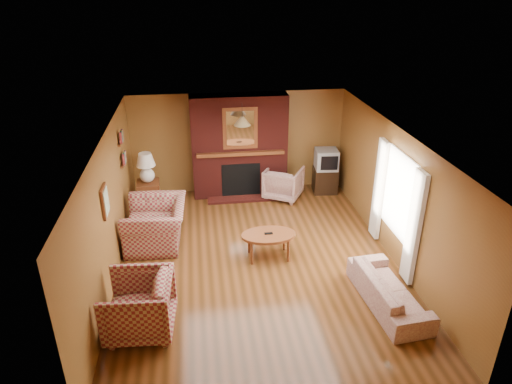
{
  "coord_description": "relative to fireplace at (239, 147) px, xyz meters",
  "views": [
    {
      "loc": [
        -0.99,
        -6.99,
        4.73
      ],
      "look_at": [
        0.06,
        0.6,
        1.13
      ],
      "focal_mm": 32.0,
      "sensor_mm": 36.0,
      "label": 1
    }
  ],
  "objects": [
    {
      "name": "bookshelf",
      "position": [
        -2.44,
        -1.08,
        0.48
      ],
      "size": [
        0.09,
        0.55,
        0.71
      ],
      "color": "brown",
      "rests_on": "wall_left"
    },
    {
      "name": "pendant_light",
      "position": [
        0.0,
        -0.68,
        0.82
      ],
      "size": [
        0.36,
        0.36,
        0.48
      ],
      "color": "black",
      "rests_on": "ceiling"
    },
    {
      "name": "tv_stand",
      "position": [
        2.05,
        -0.18,
        -0.88
      ],
      "size": [
        0.59,
        0.55,
        0.6
      ],
      "primitive_type": "cube",
      "rotation": [
        0.0,
        0.0,
        -0.09
      ],
      "color": "black",
      "rests_on": "floor"
    },
    {
      "name": "plaid_armchair",
      "position": [
        -1.95,
        -4.54,
        -0.74
      ],
      "size": [
        1.04,
        1.02,
        0.89
      ],
      "primitive_type": "imported",
      "rotation": [
        0.0,
        0.0,
        -1.64
      ],
      "color": "maroon",
      "rests_on": "floor"
    },
    {
      "name": "botanical_print",
      "position": [
        -2.47,
        -3.28,
        0.37
      ],
      "size": [
        0.05,
        0.4,
        0.5
      ],
      "color": "brown",
      "rests_on": "wall_left"
    },
    {
      "name": "ceiling",
      "position": [
        0.0,
        -2.98,
        1.22
      ],
      "size": [
        6.5,
        6.5,
        0.0
      ],
      "primitive_type": "plane",
      "rotation": [
        3.14,
        0.0,
        0.0
      ],
      "color": "silver",
      "rests_on": "wall_back"
    },
    {
      "name": "coffee_table",
      "position": [
        0.23,
        -2.86,
        -0.74
      ],
      "size": [
        1.0,
        0.62,
        0.52
      ],
      "color": "brown",
      "rests_on": "floor"
    },
    {
      "name": "plaid_loveseat",
      "position": [
        -1.85,
        -2.07,
        -0.76
      ],
      "size": [
        1.19,
        1.35,
        0.85
      ],
      "primitive_type": "imported",
      "rotation": [
        0.0,
        0.0,
        -1.61
      ],
      "color": "maroon",
      "rests_on": "floor"
    },
    {
      "name": "floor",
      "position": [
        0.0,
        -2.98,
        -1.18
      ],
      "size": [
        6.5,
        6.5,
        0.0
      ],
      "primitive_type": "plane",
      "color": "#45270E",
      "rests_on": "ground"
    },
    {
      "name": "table_lamp",
      "position": [
        -2.1,
        -0.53,
        -0.15
      ],
      "size": [
        0.41,
        0.41,
        0.68
      ],
      "color": "white",
      "rests_on": "side_table"
    },
    {
      "name": "side_table",
      "position": [
        -2.1,
        -0.53,
        -0.86
      ],
      "size": [
        0.51,
        0.51,
        0.65
      ],
      "primitive_type": "cube",
      "rotation": [
        0.0,
        0.0,
        0.05
      ],
      "color": "brown",
      "rests_on": "floor"
    },
    {
      "name": "wall_left",
      "position": [
        -2.5,
        -2.98,
        0.02
      ],
      "size": [
        0.0,
        6.5,
        6.5
      ],
      "primitive_type": "plane",
      "rotation": [
        1.57,
        0.0,
        1.57
      ],
      "color": "brown",
      "rests_on": "floor"
    },
    {
      "name": "floral_armchair",
      "position": [
        0.99,
        -0.37,
        -0.81
      ],
      "size": [
        1.1,
        1.11,
        0.75
      ],
      "primitive_type": "imported",
      "rotation": [
        0.0,
        0.0,
        2.63
      ],
      "color": "beige",
      "rests_on": "floor"
    },
    {
      "name": "floral_sofa",
      "position": [
        1.9,
        -4.46,
        -0.93
      ],
      "size": [
        0.82,
        1.81,
        0.51
      ],
      "primitive_type": "imported",
      "rotation": [
        0.0,
        0.0,
        1.65
      ],
      "color": "beige",
      "rests_on": "floor"
    },
    {
      "name": "fireplace",
      "position": [
        0.0,
        0.0,
        0.0
      ],
      "size": [
        2.2,
        0.82,
        2.4
      ],
      "color": "#4D1411",
      "rests_on": "floor"
    },
    {
      "name": "window_right",
      "position": [
        2.45,
        -3.18,
        -0.06
      ],
      "size": [
        0.1,
        1.85,
        2.0
      ],
      "color": "beige",
      "rests_on": "wall_right"
    },
    {
      "name": "wall_back",
      "position": [
        0.0,
        0.27,
        0.02
      ],
      "size": [
        6.5,
        0.0,
        6.5
      ],
      "primitive_type": "plane",
      "rotation": [
        1.57,
        0.0,
        0.0
      ],
      "color": "brown",
      "rests_on": "floor"
    },
    {
      "name": "wall_right",
      "position": [
        2.5,
        -2.98,
        0.02
      ],
      "size": [
        0.0,
        6.5,
        6.5
      ],
      "primitive_type": "plane",
      "rotation": [
        1.57,
        0.0,
        -1.57
      ],
      "color": "brown",
      "rests_on": "floor"
    },
    {
      "name": "crt_tv",
      "position": [
        2.05,
        -0.19,
        -0.34
      ],
      "size": [
        0.56,
        0.56,
        0.48
      ],
      "color": "#9C9EA3",
      "rests_on": "tv_stand"
    },
    {
      "name": "wall_front",
      "position": [
        0.0,
        -6.23,
        0.02
      ],
      "size": [
        6.5,
        0.0,
        6.5
      ],
      "primitive_type": "plane",
      "rotation": [
        -1.57,
        0.0,
        0.0
      ],
      "color": "brown",
      "rests_on": "floor"
    }
  ]
}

